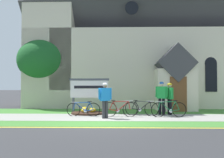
{
  "coord_description": "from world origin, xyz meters",
  "views": [
    {
      "loc": [
        0.61,
        -10.2,
        1.56
      ],
      "look_at": [
        0.25,
        3.82,
        1.93
      ],
      "focal_mm": 39.7,
      "sensor_mm": 36.0,
      "label": 1
    }
  ],
  "objects": [
    {
      "name": "bicycle_blue",
      "position": [
        1.81,
        2.71,
        0.38
      ],
      "size": [
        1.71,
        0.55,
        0.82
      ],
      "color": "black",
      "rests_on": "ground"
    },
    {
      "name": "church_lawn",
      "position": [
        1.51,
        4.83,
        0.0
      ],
      "size": [
        24.0,
        2.95,
        0.01
      ],
      "primitive_type": "cube",
      "color": "#427F33",
      "rests_on": "ground"
    },
    {
      "name": "bicycle_red",
      "position": [
        0.67,
        2.25,
        0.39
      ],
      "size": [
        1.79,
        0.09,
        0.84
      ],
      "color": "black",
      "rests_on": "ground"
    },
    {
      "name": "ground",
      "position": [
        0.0,
        4.0,
        0.0
      ],
      "size": [
        140.0,
        140.0,
        0.0
      ],
      "primitive_type": "plane",
      "color": "#333335"
    },
    {
      "name": "cyclist_in_blue_jersey",
      "position": [
        2.91,
        3.06,
        1.05
      ],
      "size": [
        0.59,
        0.48,
        1.77
      ],
      "color": "black",
      "rests_on": "ground"
    },
    {
      "name": "sidewalk_slab",
      "position": [
        1.51,
        2.0,
        0.01
      ],
      "size": [
        32.0,
        2.72,
        0.01
      ],
      "primitive_type": "cube",
      "color": "#99968E",
      "rests_on": "ground"
    },
    {
      "name": "church_sign",
      "position": [
        -1.07,
        3.97,
        1.34
      ],
      "size": [
        2.3,
        0.19,
        1.97
      ],
      "color": "#474C56",
      "rests_on": "ground"
    },
    {
      "name": "flower_bed",
      "position": [
        -1.08,
        3.43,
        0.09
      ],
      "size": [
        1.82,
        1.82,
        0.34
      ],
      "color": "#382319",
      "rests_on": "ground"
    },
    {
      "name": "church_building",
      "position": [
        0.89,
        10.21,
        5.02
      ],
      "size": [
        15.44,
        10.26,
        13.6
      ],
      "color": "beige",
      "rests_on": "ground"
    },
    {
      "name": "cyclist_in_orange_jersey",
      "position": [
        3.34,
        3.09,
        1.0
      ],
      "size": [
        0.33,
        0.69,
        1.7
      ],
      "color": "black",
      "rests_on": "ground"
    },
    {
      "name": "bicycle_green",
      "position": [
        -1.17,
        2.37,
        0.37
      ],
      "size": [
        1.73,
        0.14,
        0.79
      ],
      "color": "black",
      "rests_on": "ground"
    },
    {
      "name": "bicycle_silver",
      "position": [
        3.12,
        2.19,
        0.38
      ],
      "size": [
        1.8,
        0.26,
        0.85
      ],
      "color": "black",
      "rests_on": "ground"
    },
    {
      "name": "curb_paint_stripe",
      "position": [
        1.51,
        -1.01,
        0.0
      ],
      "size": [
        28.0,
        0.16,
        0.01
      ],
      "primitive_type": "cube",
      "color": "yellow",
      "rests_on": "ground"
    },
    {
      "name": "yard_deciduous_tree",
      "position": [
        -4.77,
        7.2,
        3.35
      ],
      "size": [
        3.53,
        3.53,
        4.87
      ],
      "color": "#4C3823",
      "rests_on": "ground"
    },
    {
      "name": "roadside_conifer",
      "position": [
        8.73,
        9.94,
        4.63
      ],
      "size": [
        3.55,
        3.55,
        7.29
      ],
      "color": "#3D2D1E",
      "rests_on": "ground"
    },
    {
      "name": "cyclist_in_white_jersey",
      "position": [
        -0.03,
        1.55,
        0.99
      ],
      "size": [
        0.62,
        0.44,
        1.69
      ],
      "color": "#2D2D33",
      "rests_on": "ground"
    },
    {
      "name": "grass_verge",
      "position": [
        1.51,
        -0.11,
        0.0
      ],
      "size": [
        32.0,
        1.5,
        0.01
      ],
      "primitive_type": "cube",
      "color": "#427F33",
      "rests_on": "ground"
    }
  ]
}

